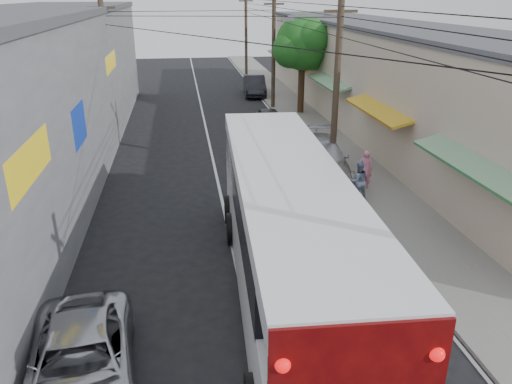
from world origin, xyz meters
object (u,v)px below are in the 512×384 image
(parked_car_far, at_px, (254,86))
(pedestrian_near, at_px, (365,169))
(coach_bus, at_px, (286,230))
(jeepney, at_px, (80,364))
(parked_suv, at_px, (318,160))
(pedestrian_far, at_px, (358,181))
(parked_car_mid, at_px, (270,120))

(parked_car_far, relative_size, pedestrian_near, 2.93)
(coach_bus, height_order, jeepney, coach_bus)
(coach_bus, xyz_separation_m, parked_suv, (3.36, 8.89, -1.03))
(pedestrian_near, relative_size, pedestrian_far, 1.03)
(parked_car_mid, bearing_deg, coach_bus, -98.90)
(jeepney, xyz_separation_m, pedestrian_near, (9.94, 10.29, 0.27))
(parked_suv, xyz_separation_m, pedestrian_near, (1.57, -1.71, 0.05))
(parked_suv, bearing_deg, coach_bus, -104.11)
(parked_car_mid, distance_m, pedestrian_far, 11.87)
(jeepney, bearing_deg, parked_suv, 48.52)
(jeepney, relative_size, pedestrian_near, 2.95)
(parked_suv, bearing_deg, pedestrian_near, -40.72)
(jeepney, distance_m, parked_car_far, 33.31)
(jeepney, distance_m, parked_suv, 14.63)
(coach_bus, bearing_deg, parked_suv, 71.98)
(jeepney, height_order, parked_car_far, parked_car_far)
(parked_suv, distance_m, pedestrian_near, 2.32)
(jeepney, bearing_deg, coach_bus, 25.23)
(parked_suv, bearing_deg, parked_car_mid, 100.91)
(jeepney, bearing_deg, pedestrian_near, 39.41)
(pedestrian_near, distance_m, pedestrian_far, 1.45)
(coach_bus, relative_size, pedestrian_far, 8.17)
(coach_bus, height_order, pedestrian_far, coach_bus)
(jeepney, height_order, parked_car_mid, jeepney)
(coach_bus, xyz_separation_m, pedestrian_far, (4.19, 5.94, -1.01))
(parked_suv, xyz_separation_m, parked_car_mid, (-0.67, 8.82, -0.26))
(jeepney, bearing_deg, parked_car_mid, 63.11)
(parked_car_mid, relative_size, pedestrian_near, 2.29)
(parked_car_mid, height_order, pedestrian_far, pedestrian_far)
(jeepney, height_order, pedestrian_near, pedestrian_near)
(pedestrian_near, bearing_deg, pedestrian_far, 79.79)
(coach_bus, relative_size, jeepney, 2.68)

